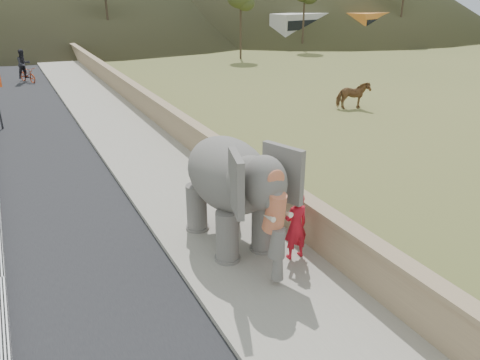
# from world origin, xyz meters

# --- Properties ---
(ground) EXTENTS (160.00, 160.00, 0.00)m
(ground) POSITION_xyz_m (0.00, 0.00, 0.00)
(ground) COLOR olive
(ground) RESTS_ON ground
(walkway) EXTENTS (3.00, 120.00, 0.15)m
(walkway) POSITION_xyz_m (0.00, 10.00, 0.07)
(walkway) COLOR #9E9687
(walkway) RESTS_ON ground
(parapet) EXTENTS (0.30, 120.00, 1.10)m
(parapet) POSITION_xyz_m (1.65, 10.00, 0.55)
(parapet) COLOR tan
(parapet) RESTS_ON ground
(cow) EXTENTS (1.73, 1.18, 1.34)m
(cow) POSITION_xyz_m (11.24, 8.96, 0.67)
(cow) COLOR brown
(cow) RESTS_ON ground
(distant_car) EXTENTS (4.56, 3.19, 1.44)m
(distant_car) POSITION_xyz_m (16.45, 36.43, 0.72)
(distant_car) COLOR silver
(distant_car) RESTS_ON ground
(bus_white) EXTENTS (11.26, 4.19, 3.10)m
(bus_white) POSITION_xyz_m (26.13, 32.78, 1.55)
(bus_white) COLOR beige
(bus_white) RESTS_ON ground
(bus_orange) EXTENTS (11.27, 5.32, 3.10)m
(bus_orange) POSITION_xyz_m (33.76, 31.25, 1.55)
(bus_orange) COLOR orange
(bus_orange) RESTS_ON ground
(elephant_and_man) EXTENTS (2.19, 3.65, 2.60)m
(elephant_and_man) POSITION_xyz_m (0.02, -0.20, 1.44)
(elephant_and_man) COLOR slate
(elephant_and_man) RESTS_ON ground
(motorcyclist) EXTENTS (1.30, 1.85, 2.05)m
(motorcyclist) POSITION_xyz_m (-2.72, 23.74, 0.82)
(motorcyclist) COLOR #9B2D0E
(motorcyclist) RESTS_ON ground
(trees) EXTENTS (47.82, 42.60, 9.30)m
(trees) POSITION_xyz_m (-0.49, 28.49, 4.17)
(trees) COLOR #473828
(trees) RESTS_ON ground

